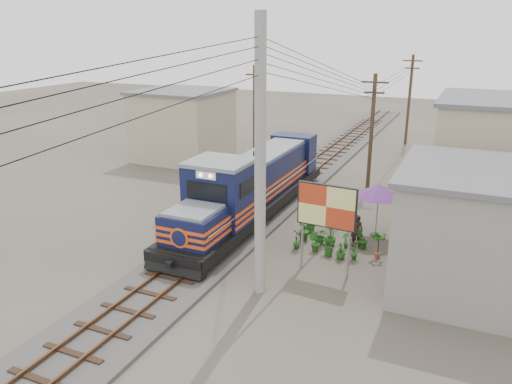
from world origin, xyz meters
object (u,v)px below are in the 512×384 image
at_px(locomotive, 252,187).
at_px(market_umbrella, 379,190).
at_px(billboard, 327,209).
at_px(vendor, 357,231).

bearing_deg(locomotive, market_umbrella, 1.04).
xyz_separation_m(locomotive, billboard, (5.26, -4.54, 1.11)).
bearing_deg(market_umbrella, locomotive, -178.96).
distance_m(market_umbrella, vendor, 2.27).
bearing_deg(vendor, billboard, 74.39).
bearing_deg(vendor, market_umbrella, -114.61).
xyz_separation_m(market_umbrella, vendor, (-0.58, -1.58, -1.52)).
relative_size(market_umbrella, vendor, 1.69).
height_order(billboard, vendor, billboard).
xyz_separation_m(billboard, vendor, (0.60, 3.08, -1.99)).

